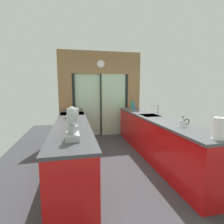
# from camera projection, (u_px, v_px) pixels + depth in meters

# --- Properties ---
(ground_plane) EXTENTS (5.04, 7.60, 0.02)m
(ground_plane) POSITION_uv_depth(u_px,v_px,m) (113.00, 155.00, 4.13)
(ground_plane) COLOR #38383D
(back_wall_unit) EXTENTS (2.64, 0.12, 2.70)m
(back_wall_unit) POSITION_uv_depth(u_px,v_px,m) (101.00, 89.00, 5.66)
(back_wall_unit) COLOR olive
(back_wall_unit) RESTS_ON ground_plane
(left_counter_run) EXTENTS (0.62, 3.80, 0.92)m
(left_counter_run) POSITION_uv_depth(u_px,v_px,m) (73.00, 145.00, 3.42)
(left_counter_run) COLOR red
(left_counter_run) RESTS_ON ground_plane
(right_counter_run) EXTENTS (0.62, 3.80, 0.92)m
(right_counter_run) POSITION_uv_depth(u_px,v_px,m) (155.00, 137.00, 3.97)
(right_counter_run) COLOR red
(right_counter_run) RESTS_ON ground_plane
(sink_faucet) EXTENTS (0.19, 0.02, 0.24)m
(sink_faucet) POSITION_uv_depth(u_px,v_px,m) (157.00, 108.00, 4.16)
(sink_faucet) COLOR #B7BABC
(sink_faucet) RESTS_ON right_counter_run
(oven_range) EXTENTS (0.60, 0.60, 0.92)m
(oven_range) POSITION_uv_depth(u_px,v_px,m) (73.00, 131.00, 4.51)
(oven_range) COLOR #B7BABC
(oven_range) RESTS_ON ground_plane
(mixing_bowl_near) EXTENTS (0.14, 0.14, 0.06)m
(mixing_bowl_near) POSITION_uv_depth(u_px,v_px,m) (73.00, 125.00, 2.90)
(mixing_bowl_near) COLOR #514C47
(mixing_bowl_near) RESTS_ON left_counter_run
(mixing_bowl_mid) EXTENTS (0.18, 0.18, 0.07)m
(mixing_bowl_mid) POSITION_uv_depth(u_px,v_px,m) (73.00, 119.00, 3.42)
(mixing_bowl_mid) COLOR silver
(mixing_bowl_mid) RESTS_ON left_counter_run
(mixing_bowl_far) EXTENTS (0.20, 0.20, 0.08)m
(mixing_bowl_far) POSITION_uv_depth(u_px,v_px,m) (73.00, 108.00, 5.13)
(mixing_bowl_far) COLOR silver
(mixing_bowl_far) RESTS_ON left_counter_run
(knife_block) EXTENTS (0.08, 0.14, 0.28)m
(knife_block) POSITION_uv_depth(u_px,v_px,m) (73.00, 125.00, 2.55)
(knife_block) COLOR brown
(knife_block) RESTS_ON left_counter_run
(stand_mixer) EXTENTS (0.17, 0.27, 0.42)m
(stand_mixer) POSITION_uv_depth(u_px,v_px,m) (72.00, 127.00, 2.18)
(stand_mixer) COLOR #B7BABC
(stand_mixer) RESTS_ON left_counter_run
(stock_pot) EXTENTS (0.26, 0.26, 0.22)m
(stock_pot) POSITION_uv_depth(u_px,v_px,m) (73.00, 113.00, 3.84)
(stock_pot) COLOR #B7BABC
(stock_pot) RESTS_ON left_counter_run
(kettle) EXTENTS (0.23, 0.15, 0.18)m
(kettle) POSITION_uv_depth(u_px,v_px,m) (183.00, 122.00, 2.90)
(kettle) COLOR #B7BABC
(kettle) RESTS_ON right_counter_run
(soap_bottle_near) EXTENTS (0.06, 0.06, 0.25)m
(soap_bottle_near) POSITION_uv_depth(u_px,v_px,m) (134.00, 106.00, 5.26)
(soap_bottle_near) COLOR #286BB7
(soap_bottle_near) RESTS_ON right_counter_run
(soap_bottle_far) EXTENTS (0.06, 0.06, 0.28)m
(soap_bottle_far) POSITION_uv_depth(u_px,v_px,m) (132.00, 105.00, 5.41)
(soap_bottle_far) COLOR #339E56
(soap_bottle_far) RESTS_ON right_counter_run
(paper_towel_roll) EXTENTS (0.15, 0.15, 0.31)m
(paper_towel_roll) POSITION_uv_depth(u_px,v_px,m) (219.00, 129.00, 2.18)
(paper_towel_roll) COLOR #B7BABC
(paper_towel_roll) RESTS_ON right_counter_run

